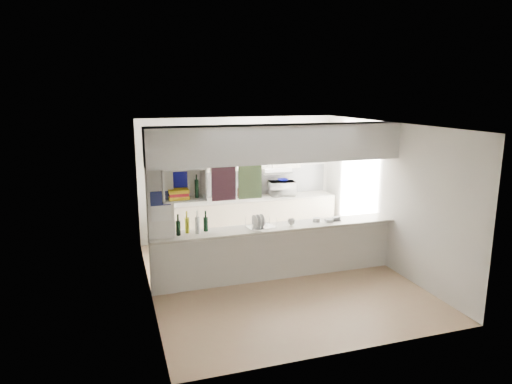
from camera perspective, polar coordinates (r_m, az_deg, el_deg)
name	(u,v)px	position (r m, az deg, el deg)	size (l,w,h in m)	color
floor	(277,278)	(7.94, 2.58, -10.65)	(4.80, 4.80, 0.00)	tan
ceiling	(278,125)	(7.32, 2.78, 8.42)	(4.80, 4.80, 0.00)	white
wall_back	(238,178)	(9.76, -2.24, 1.72)	(4.20, 4.20, 0.00)	silver
wall_left	(147,214)	(7.09, -13.45, -2.70)	(4.80, 4.80, 0.00)	silver
wall_right	(387,195)	(8.47, 16.11, -0.41)	(4.80, 4.80, 0.00)	silver
servery_partition	(267,183)	(7.39, 1.44, 1.10)	(4.20, 0.50, 2.60)	silver
cubby_shelf	(182,186)	(6.99, -9.23, 0.72)	(0.65, 0.35, 0.50)	white
kitchen_run	(249,202)	(9.66, -0.88, -1.27)	(3.60, 0.63, 2.24)	silver
microwave	(282,188)	(9.85, 3.28, 0.45)	(0.55, 0.37, 0.31)	white
bowl	(283,180)	(9.81, 3.34, 1.49)	(0.22, 0.22, 0.05)	#0C0D87
dish_rack	(260,222)	(7.53, 0.57, -3.77)	(0.48, 0.39, 0.23)	silver
cup	(291,222)	(7.65, 4.42, -3.75)	(0.13, 0.13, 0.10)	white
wine_bottles	(192,225)	(7.28, -7.97, -4.12)	(0.52, 0.15, 0.37)	black
plastic_tubs	(326,220)	(7.98, 8.72, -3.43)	(0.50, 0.21, 0.06)	silver
utensil_jar	(224,196)	(9.49, -4.00, -0.52)	(0.10, 0.10, 0.14)	black
knife_block	(241,193)	(9.60, -1.95, -0.13)	(0.11, 0.08, 0.21)	brown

